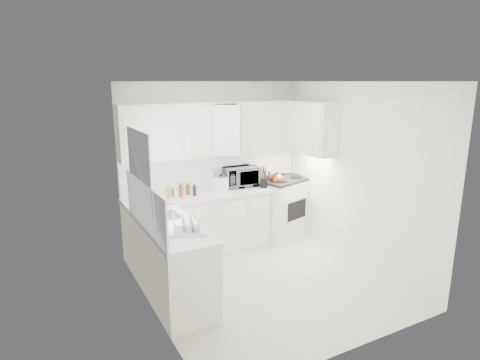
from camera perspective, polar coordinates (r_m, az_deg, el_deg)
floor at (r=5.57m, az=3.49°, el=-14.14°), size 3.20×3.20×0.00m
ceiling at (r=4.93m, az=3.94°, el=13.68°), size 3.20×3.20×0.00m
wall_back at (r=6.47m, az=-3.75°, el=2.10°), size 3.00×0.00×3.00m
wall_front at (r=3.89m, az=16.24°, el=-6.38°), size 3.00×0.00×3.00m
wall_left at (r=4.52m, az=-12.74°, el=-3.36°), size 0.00×3.20×3.20m
wall_right at (r=6.00m, az=15.99°, el=0.66°), size 0.00×3.20×3.20m
window_blinds at (r=4.79m, az=-13.80°, el=0.64°), size 0.06×0.96×1.06m
lower_cabinets_back at (r=6.29m, az=-5.75°, el=-6.34°), size 2.22×0.60×0.90m
lower_cabinets_left at (r=5.08m, az=-9.53°, el=-11.53°), size 0.60×1.60×0.90m
countertop_back at (r=6.14m, az=-5.82°, el=-2.20°), size 2.24×0.64×0.05m
countertop_left at (r=4.90m, az=-9.64°, el=-6.48°), size 0.64×1.62×0.05m
backsplash_back at (r=6.48m, az=-3.70°, el=1.43°), size 2.98×0.02×0.55m
backsplash_left at (r=4.73m, az=-13.23°, el=-3.57°), size 0.02×1.60×0.55m
upper_cabinets_back at (r=6.29m, az=-3.15°, el=3.61°), size 3.00×0.33×0.80m
upper_cabinets_right at (r=6.46m, az=10.02°, el=3.70°), size 0.33×0.90×0.80m
sink at (r=5.17m, az=-10.95°, el=-3.75°), size 0.42×0.38×0.30m
stove at (r=6.89m, az=5.69°, el=-2.72°), size 1.02×0.92×1.32m
tea_kettle at (r=6.56m, az=5.24°, el=0.16°), size 0.35×0.32×0.26m
frying_pan at (r=7.04m, az=6.25°, el=0.21°), size 0.42×0.53×0.04m
microwave at (r=6.53m, az=0.14°, el=0.82°), size 0.59×0.34×0.39m
rice_cooker at (r=6.29m, az=-2.74°, el=-0.31°), size 0.33×0.33×0.26m
paper_towel at (r=6.42m, az=-4.08°, el=0.02°), size 0.12×0.12×0.27m
utensil_crock at (r=6.42m, az=3.41°, el=0.44°), size 0.14×0.14×0.36m
dish_rack at (r=4.59m, az=-7.73°, el=-5.85°), size 0.53×0.46×0.25m
spice_left_0 at (r=6.08m, az=-10.32°, el=-1.62°), size 0.06×0.06×0.13m
spice_left_1 at (r=6.02m, az=-9.37°, el=-1.74°), size 0.06×0.06×0.13m
spice_left_2 at (r=6.13m, az=-8.98°, el=-1.46°), size 0.06×0.06×0.13m
spice_left_3 at (r=6.07m, az=-8.03°, el=-1.57°), size 0.06×0.06×0.13m
spice_left_4 at (r=6.18m, az=-7.67°, el=-1.29°), size 0.06×0.06×0.13m
spice_left_5 at (r=6.12m, az=-6.72°, el=-1.40°), size 0.06×0.06×0.13m
sauce_right_0 at (r=6.66m, az=1.33°, el=0.21°), size 0.06×0.06×0.19m
sauce_right_1 at (r=6.64m, az=2.00°, el=0.15°), size 0.06×0.06×0.19m
sauce_right_2 at (r=6.72m, az=2.15°, el=0.31°), size 0.06×0.06×0.19m
sauce_right_3 at (r=6.69m, az=2.81°, el=0.26°), size 0.06×0.06×0.19m
sauce_right_4 at (r=6.77m, az=2.95°, el=0.41°), size 0.06×0.06×0.19m
sauce_right_5 at (r=6.75m, az=3.62°, el=0.36°), size 0.06×0.06×0.19m
sauce_right_6 at (r=6.83m, az=3.75°, el=0.51°), size 0.06×0.06×0.19m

